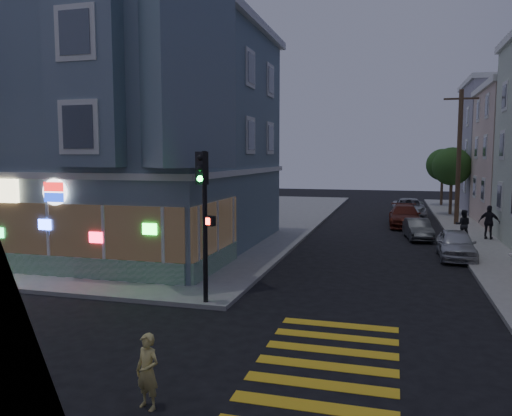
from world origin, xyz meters
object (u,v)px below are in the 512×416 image
at_px(pedestrian_b, 489,222).
at_px(parked_car_c, 405,216).
at_px(street_tree_far, 443,165).
at_px(parked_car_a, 456,244).
at_px(utility_pole, 459,155).
at_px(traffic_signal, 204,201).
at_px(parked_car_d, 409,208).
at_px(parked_car_b, 418,229).
at_px(street_tree_near, 452,167).
at_px(pedestrian_a, 463,225).
at_px(running_child, 148,371).

relative_size(pedestrian_b, parked_car_c, 0.38).
height_order(street_tree_far, parked_car_a, street_tree_far).
distance_m(utility_pole, traffic_signal, 23.94).
xyz_separation_m(street_tree_far, traffic_signal, (-9.95, -35.82, -0.58)).
distance_m(pedestrian_b, parked_car_c, 6.65).
relative_size(street_tree_far, pedestrian_b, 2.82).
relative_size(parked_car_a, parked_car_c, 0.80).
bearing_deg(street_tree_far, utility_pole, -90.82).
xyz_separation_m(parked_car_a, parked_car_c, (-2.10, 10.40, 0.05)).
distance_m(utility_pole, pedestrian_b, 7.31).
bearing_deg(parked_car_a, parked_car_d, 96.28).
bearing_deg(parked_car_b, parked_car_a, -81.68).
xyz_separation_m(street_tree_near, traffic_signal, (-9.95, -27.82, -0.58)).
relative_size(utility_pole, pedestrian_a, 5.47).
relative_size(street_tree_far, pedestrian_a, 3.22).
distance_m(street_tree_near, traffic_signal, 29.55).
relative_size(street_tree_near, pedestrian_b, 2.82).
height_order(utility_pole, street_tree_near, utility_pole).
xyz_separation_m(pedestrian_b, traffic_signal, (-10.75, -15.60, 2.27)).
bearing_deg(utility_pole, street_tree_near, 88.09).
bearing_deg(pedestrian_a, traffic_signal, 64.22).
xyz_separation_m(utility_pole, running_child, (-8.48, -27.99, -4.08)).
height_order(parked_car_a, parked_car_b, parked_car_a).
xyz_separation_m(parked_car_d, traffic_signal, (-6.75, -25.77, 2.61)).
relative_size(parked_car_a, parked_car_b, 1.11).
height_order(street_tree_far, running_child, street_tree_far).
bearing_deg(street_tree_far, pedestrian_b, -87.73).
distance_m(parked_car_b, parked_car_c, 5.24).
distance_m(parked_car_a, traffic_signal, 13.49).
height_order(running_child, parked_car_d, parked_car_d).
height_order(street_tree_far, parked_car_b, street_tree_far).
relative_size(utility_pole, running_child, 6.25).
xyz_separation_m(street_tree_near, parked_car_d, (-3.20, -2.05, -3.19)).
relative_size(running_child, pedestrian_a, 0.88).
bearing_deg(street_tree_near, parked_car_d, -147.37).
bearing_deg(running_child, parked_car_a, 83.68).
height_order(utility_pole, traffic_signal, utility_pole).
height_order(running_child, pedestrian_b, pedestrian_b).
bearing_deg(parked_car_d, parked_car_b, -89.53).
bearing_deg(parked_car_c, parked_car_a, -79.92).
relative_size(street_tree_far, parked_car_a, 1.34).
relative_size(utility_pole, parked_car_b, 2.52).
xyz_separation_m(street_tree_near, running_child, (-8.68, -33.99, -3.21)).
bearing_deg(parked_car_b, running_child, -112.25).
height_order(street_tree_near, parked_car_b, street_tree_near).
distance_m(street_tree_near, pedestrian_a, 13.06).
relative_size(street_tree_near, pedestrian_a, 3.22).
xyz_separation_m(parked_car_c, traffic_signal, (-6.35, -20.57, 2.64)).
bearing_deg(parked_car_b, pedestrian_a, -13.45).
xyz_separation_m(pedestrian_b, parked_car_d, (-4.00, 10.17, -0.34)).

